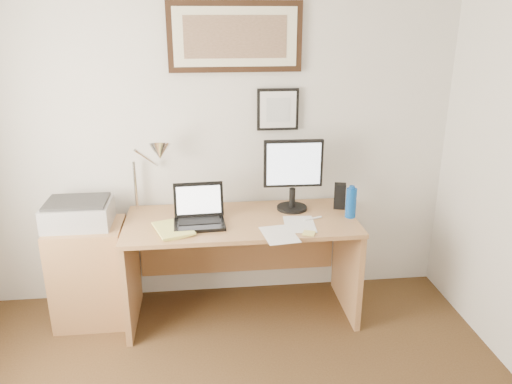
{
  "coord_description": "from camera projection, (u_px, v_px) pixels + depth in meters",
  "views": [
    {
      "loc": [
        -0.1,
        -1.56,
        2.08
      ],
      "look_at": [
        0.23,
        1.43,
        1.02
      ],
      "focal_mm": 35.0,
      "sensor_mm": 36.0,
      "label": 1
    }
  ],
  "objects": [
    {
      "name": "speaker",
      "position": [
        340.0,
        196.0,
        3.64
      ],
      "size": [
        0.1,
        0.09,
        0.19
      ],
      "primitive_type": "cube",
      "rotation": [
        0.0,
        0.0,
        -0.26
      ],
      "color": "black",
      "rests_on": "desk"
    },
    {
      "name": "wall_back",
      "position": [
        216.0,
        137.0,
        3.62
      ],
      "size": [
        3.5,
        0.02,
        2.5
      ],
      "primitive_type": "cube",
      "color": "silver",
      "rests_on": "ground"
    },
    {
      "name": "paper_sheet_b",
      "position": [
        300.0,
        224.0,
        3.38
      ],
      "size": [
        0.23,
        0.31,
        0.0
      ],
      "primitive_type": "cube",
      "rotation": [
        0.0,
        0.0,
        -0.08
      ],
      "color": "silver",
      "rests_on": "desk"
    },
    {
      "name": "marker_pen",
      "position": [
        313.0,
        219.0,
        3.46
      ],
      "size": [
        0.14,
        0.06,
        0.02
      ],
      "primitive_type": "cylinder",
      "rotation": [
        0.0,
        1.57,
        0.35
      ],
      "color": "white",
      "rests_on": "desk"
    },
    {
      "name": "sticky_pad",
      "position": [
        309.0,
        233.0,
        3.23
      ],
      "size": [
        0.1,
        0.1,
        0.01
      ],
      "primitive_type": "cube",
      "rotation": [
        0.0,
        0.0,
        -0.38
      ],
      "color": "#E0D16A",
      "rests_on": "desk"
    },
    {
      "name": "desk",
      "position": [
        240.0,
        245.0,
        3.62
      ],
      "size": [
        1.6,
        0.7,
        0.75
      ],
      "color": "#9D6C41",
      "rests_on": "floor"
    },
    {
      "name": "laptop",
      "position": [
        199.0,
        215.0,
        3.38
      ],
      "size": [
        0.35,
        0.31,
        0.26
      ],
      "color": "black",
      "rests_on": "desk"
    },
    {
      "name": "water_bottle",
      "position": [
        351.0,
        203.0,
        3.47
      ],
      "size": [
        0.07,
        0.07,
        0.21
      ],
      "primitive_type": "cylinder",
      "color": "#0B459B",
      "rests_on": "desk"
    },
    {
      "name": "printer",
      "position": [
        78.0,
        213.0,
        3.39
      ],
      "size": [
        0.44,
        0.34,
        0.18
      ],
      "color": "#A2A2A5",
      "rests_on": "side_cabinet"
    },
    {
      "name": "book",
      "position": [
        157.0,
        232.0,
        3.23
      ],
      "size": [
        0.3,
        0.35,
        0.02
      ],
      "primitive_type": "imported",
      "rotation": [
        0.0,
        0.0,
        0.32
      ],
      "color": "#DCDB67",
      "rests_on": "desk"
    },
    {
      "name": "lcd_monitor",
      "position": [
        293.0,
        171.0,
        3.54
      ],
      "size": [
        0.42,
        0.22,
        0.52
      ],
      "color": "black",
      "rests_on": "desk"
    },
    {
      "name": "paper_sheet_a",
      "position": [
        279.0,
        235.0,
        3.22
      ],
      "size": [
        0.24,
        0.32,
        0.0
      ],
      "primitive_type": "cube",
      "rotation": [
        0.0,
        0.0,
        0.13
      ],
      "color": "silver",
      "rests_on": "desk"
    },
    {
      "name": "picture_large",
      "position": [
        235.0,
        37.0,
        3.38
      ],
      "size": [
        0.92,
        0.04,
        0.47
      ],
      "color": "black",
      "rests_on": "wall_back"
    },
    {
      "name": "desk_lamp",
      "position": [
        157.0,
        154.0,
        3.43
      ],
      "size": [
        0.29,
        0.27,
        0.53
      ],
      "color": "silver",
      "rests_on": "desk"
    },
    {
      "name": "bottle_cap",
      "position": [
        352.0,
        187.0,
        3.43
      ],
      "size": [
        0.04,
        0.04,
        0.02
      ],
      "primitive_type": "cylinder",
      "color": "#0B459B",
      "rests_on": "water_bottle"
    },
    {
      "name": "side_cabinet",
      "position": [
        90.0,
        273.0,
        3.52
      ],
      "size": [
        0.5,
        0.4,
        0.73
      ],
      "primitive_type": "cube",
      "color": "#9D6C41",
      "rests_on": "floor"
    },
    {
      "name": "picture_small",
      "position": [
        278.0,
        109.0,
        3.58
      ],
      "size": [
        0.3,
        0.03,
        0.3
      ],
      "color": "black",
      "rests_on": "wall_back"
    }
  ]
}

